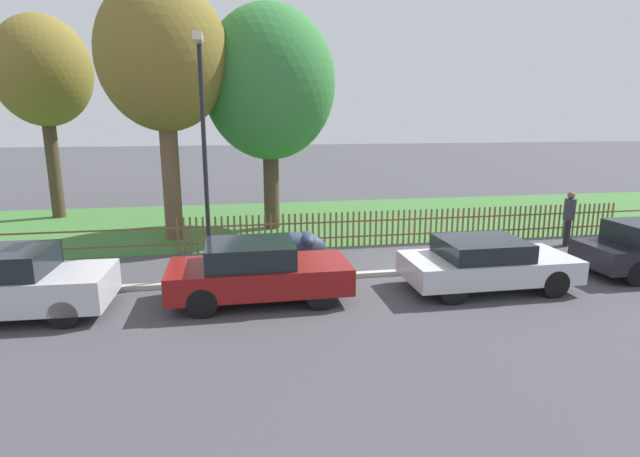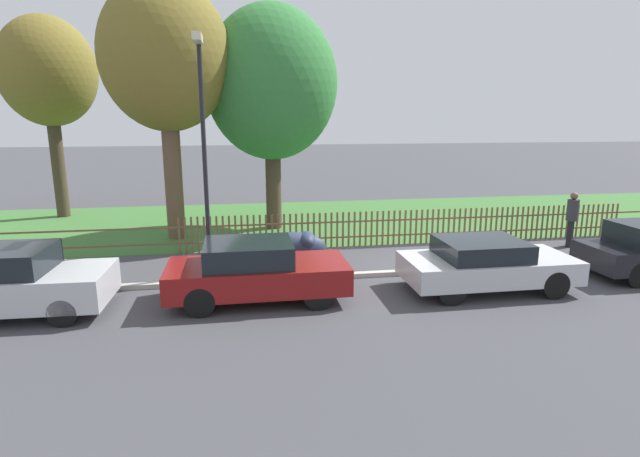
{
  "view_description": "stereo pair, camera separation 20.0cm",
  "coord_description": "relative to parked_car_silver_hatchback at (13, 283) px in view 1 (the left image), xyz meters",
  "views": [
    {
      "loc": [
        -5.73,
        -11.86,
        4.09
      ],
      "look_at": [
        -3.4,
        1.1,
        1.1
      ],
      "focal_mm": 28.0,
      "sensor_mm": 36.0,
      "label": 1
    },
    {
      "loc": [
        -5.53,
        -11.9,
        4.09
      ],
      "look_at": [
        -3.4,
        1.1,
        1.1
      ],
      "focal_mm": 28.0,
      "sensor_mm": 36.0,
      "label": 2
    }
  ],
  "objects": [
    {
      "name": "grass_strip",
      "position": [
        10.23,
        8.54,
        -0.71
      ],
      "size": [
        37.59,
        8.52,
        0.01
      ],
      "primitive_type": "cube",
      "color": "#3D7033",
      "rests_on": "ground"
    },
    {
      "name": "parked_car_silver_hatchback",
      "position": [
        0.0,
        0.0,
        0.0
      ],
      "size": [
        3.79,
        1.86,
        1.44
      ],
      "rotation": [
        0.0,
        0.0,
        -0.03
      ],
      "color": "#BCBCC1",
      "rests_on": "ground"
    },
    {
      "name": "ground_plane",
      "position": [
        10.23,
        1.14,
        -0.72
      ],
      "size": [
        120.0,
        120.0,
        0.0
      ],
      "primitive_type": "plane",
      "color": "#424247"
    },
    {
      "name": "tree_nearest_kerb",
      "position": [
        -2.5,
        10.98,
        4.98
      ],
      "size": [
        3.66,
        3.66,
        7.87
      ],
      "color": "#473828",
      "rests_on": "ground"
    },
    {
      "name": "pedestrian_near_fence",
      "position": [
        15.06,
        3.18,
        0.27
      ],
      "size": [
        0.5,
        0.5,
        1.75
      ],
      "rotation": [
        0.0,
        0.0,
        0.79
      ],
      "color": "black",
      "rests_on": "ground"
    },
    {
      "name": "parked_car_black_saloon",
      "position": [
        5.01,
        0.02,
        -0.02
      ],
      "size": [
        4.01,
        1.76,
        1.37
      ],
      "rotation": [
        0.0,
        0.0,
        0.0
      ],
      "color": "maroon",
      "rests_on": "ground"
    },
    {
      "name": "tree_behind_motorcycle",
      "position": [
        2.55,
        6.42,
        5.14
      ],
      "size": [
        4.11,
        4.11,
        8.29
      ],
      "color": "brown",
      "rests_on": "ground"
    },
    {
      "name": "kerb_stone",
      "position": [
        10.23,
        1.24,
        -0.66
      ],
      "size": [
        37.59,
        0.2,
        0.12
      ],
      "primitive_type": "cube",
      "color": "#B2ADA3",
      "rests_on": "ground"
    },
    {
      "name": "parked_car_navy_estate",
      "position": [
        10.45,
        -0.17,
        -0.06
      ],
      "size": [
        4.0,
        1.83,
        1.24
      ],
      "rotation": [
        0.0,
        0.0,
        -0.0
      ],
      "color": "#BCBCC1",
      "rests_on": "ground"
    },
    {
      "name": "park_fence",
      "position": [
        10.23,
        4.29,
        -0.15
      ],
      "size": [
        37.59,
        0.05,
        1.13
      ],
      "color": "brown",
      "rests_on": "ground"
    },
    {
      "name": "street_lamp",
      "position": [
        3.9,
        1.65,
        2.97
      ],
      "size": [
        0.2,
        0.79,
        5.89
      ],
      "color": "black",
      "rests_on": "ground"
    },
    {
      "name": "tree_mid_park",
      "position": [
        5.96,
        7.42,
        4.44
      ],
      "size": [
        4.63,
        4.63,
        7.86
      ],
      "color": "#473828",
      "rests_on": "ground"
    },
    {
      "name": "covered_motorcycle",
      "position": [
        6.0,
        1.88,
        -0.04
      ],
      "size": [
        2.11,
        0.88,
        1.11
      ],
      "rotation": [
        0.0,
        0.0,
        -0.0
      ],
      "color": "black",
      "rests_on": "ground"
    }
  ]
}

